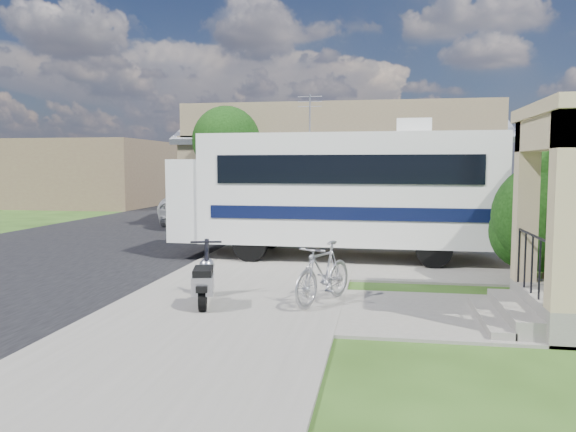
% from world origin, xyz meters
% --- Properties ---
extents(ground, '(120.00, 120.00, 0.00)m').
position_xyz_m(ground, '(0.00, 0.00, 0.00)').
color(ground, '#1F3A0F').
extents(street_slab, '(9.00, 80.00, 0.02)m').
position_xyz_m(street_slab, '(-7.50, 10.00, 0.01)').
color(street_slab, black).
rests_on(street_slab, ground).
extents(sidewalk_slab, '(4.00, 80.00, 0.06)m').
position_xyz_m(sidewalk_slab, '(-1.00, 10.00, 0.03)').
color(sidewalk_slab, slate).
rests_on(sidewalk_slab, ground).
extents(driveway_slab, '(7.00, 6.00, 0.05)m').
position_xyz_m(driveway_slab, '(1.50, 4.50, 0.03)').
color(driveway_slab, slate).
rests_on(driveway_slab, ground).
extents(walk_slab, '(4.00, 3.00, 0.05)m').
position_xyz_m(walk_slab, '(3.00, -1.00, 0.03)').
color(walk_slab, slate).
rests_on(walk_slab, ground).
extents(warehouse, '(12.50, 8.40, 5.04)m').
position_xyz_m(warehouse, '(0.00, 13.97, 1.99)').
color(warehouse, '#79644C').
rests_on(warehouse, ground).
extents(distant_bldg_far, '(10.00, 8.00, 4.00)m').
position_xyz_m(distant_bldg_far, '(-17.00, 22.00, 2.00)').
color(distant_bldg_far, brown).
rests_on(distant_bldg_far, ground).
extents(distant_bldg_near, '(8.00, 7.00, 3.20)m').
position_xyz_m(distant_bldg_near, '(-15.00, 34.00, 1.60)').
color(distant_bldg_near, '#79644C').
rests_on(distant_bldg_near, ground).
extents(street_tree_a, '(2.44, 2.40, 4.58)m').
position_xyz_m(street_tree_a, '(-3.70, 9.05, 3.25)').
color(street_tree_a, black).
rests_on(street_tree_a, ground).
extents(street_tree_b, '(2.44, 2.40, 4.73)m').
position_xyz_m(street_tree_b, '(-3.70, 19.05, 3.39)').
color(street_tree_b, black).
rests_on(street_tree_b, ground).
extents(street_tree_c, '(2.44, 2.40, 4.42)m').
position_xyz_m(street_tree_c, '(-3.70, 28.05, 3.10)').
color(street_tree_c, black).
rests_on(street_tree_c, ground).
extents(motorhome, '(8.44, 2.91, 4.30)m').
position_xyz_m(motorhome, '(0.50, 4.50, 1.84)').
color(motorhome, silver).
rests_on(motorhome, ground).
extents(shrub, '(2.45, 2.34, 3.01)m').
position_xyz_m(shrub, '(5.03, 1.58, 1.54)').
color(shrub, black).
rests_on(shrub, ground).
extents(scooter, '(0.72, 1.60, 1.06)m').
position_xyz_m(scooter, '(-1.37, -1.13, 0.48)').
color(scooter, black).
rests_on(scooter, ground).
extents(bicycle, '(1.21, 1.83, 1.07)m').
position_xyz_m(bicycle, '(0.66, -0.69, 0.54)').
color(bicycle, '#939299').
rests_on(bicycle, ground).
extents(pickup_truck, '(2.74, 5.73, 1.58)m').
position_xyz_m(pickup_truck, '(-5.75, 13.07, 0.79)').
color(pickup_truck, silver).
rests_on(pickup_truck, ground).
extents(van, '(2.75, 5.76, 1.62)m').
position_xyz_m(van, '(-6.66, 20.27, 0.81)').
color(van, silver).
rests_on(van, ground).
extents(garden_hose, '(0.46, 0.46, 0.21)m').
position_xyz_m(garden_hose, '(3.75, -0.34, 0.10)').
color(garden_hose, '#156D16').
rests_on(garden_hose, ground).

